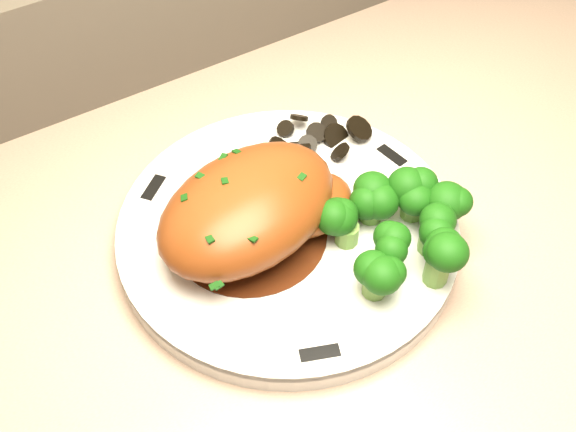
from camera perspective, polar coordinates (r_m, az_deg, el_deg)
plate at (r=0.56m, az=0.00°, el=-1.25°), size 0.29×0.29×0.02m
rim_accent_0 at (r=0.61m, az=8.21°, el=4.75°), size 0.01×0.03×0.00m
rim_accent_1 at (r=0.58m, az=-10.58°, el=2.21°), size 0.03×0.02×0.00m
rim_accent_2 at (r=0.49m, az=2.52°, el=-10.77°), size 0.03×0.02×0.00m
gravy_pool at (r=0.54m, az=-3.08°, el=-1.39°), size 0.12×0.12×0.00m
chicken_breast at (r=0.52m, az=-2.60°, el=0.64°), size 0.17×0.13×0.06m
mushroom_pile at (r=0.60m, az=1.87°, el=5.16°), size 0.09×0.07×0.03m
broccoli_florets at (r=0.52m, az=9.06°, el=-0.89°), size 0.11×0.10×0.04m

